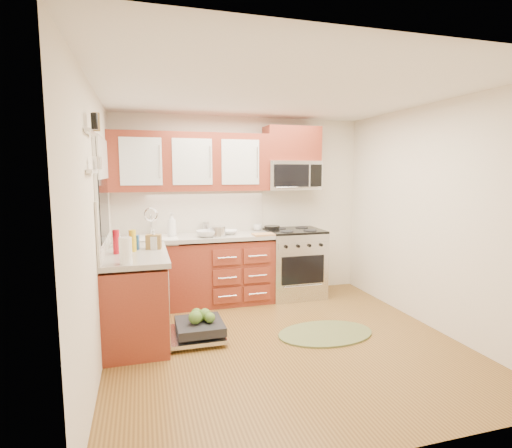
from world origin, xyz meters
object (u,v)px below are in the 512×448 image
object	(u,v)px
rug	(325,333)
microwave	(292,175)
dishwasher	(196,330)
paper_towel_roll	(126,251)
cup	(257,227)
sink	(152,247)
cutting_board	(265,234)
range	(294,263)
skillet	(272,227)
bowl_a	(229,232)
upper_cabinets	(191,162)
bowl_b	(207,234)
stock_pot	(217,231)

from	to	relation	value
rug	microwave	bearing A→B (deg)	83.45
dishwasher	rug	world-z (taller)	dishwasher
paper_towel_roll	cup	bearing A→B (deg)	44.01
sink	cutting_board	bearing A→B (deg)	-7.96
paper_towel_roll	cup	world-z (taller)	paper_towel_roll
range	skillet	size ratio (longest dim) A/B	4.31
rug	sink	bearing A→B (deg)	142.04
paper_towel_roll	sink	bearing A→B (deg)	79.69
sink	paper_towel_roll	world-z (taller)	paper_towel_roll
cutting_board	bowl_a	distance (m)	0.49
upper_cabinets	rug	xyz separation A→B (m)	(1.23, -1.53, -1.86)
cup	upper_cabinets	bearing A→B (deg)	-176.36
cutting_board	bowl_b	bearing A→B (deg)	175.17
paper_towel_roll	range	bearing A→B (deg)	33.48
range	bowl_b	distance (m)	1.36
upper_cabinets	stock_pot	size ratio (longest dim) A/B	9.29
range	skillet	distance (m)	0.59
cutting_board	paper_towel_roll	xyz separation A→B (m)	(-1.69, -1.24, 0.11)
sink	skillet	size ratio (longest dim) A/B	2.81
range	cutting_board	xyz separation A→B (m)	(-0.50, -0.21, 0.46)
microwave	dishwasher	distance (m)	2.55
paper_towel_roll	cup	distance (m)	2.38
bowl_b	cutting_board	bearing A→B (deg)	-4.83
paper_towel_roll	cutting_board	bearing A→B (deg)	36.24
microwave	paper_towel_roll	world-z (taller)	microwave
upper_cabinets	rug	world-z (taller)	upper_cabinets
microwave	cup	distance (m)	0.88
bowl_a	paper_towel_roll	bearing A→B (deg)	-130.88
dishwasher	bowl_a	world-z (taller)	bowl_a
microwave	paper_towel_roll	distance (m)	2.77
paper_towel_roll	cup	size ratio (longest dim) A/B	2.05
sink	bowl_b	size ratio (longest dim) A/B	2.33
upper_cabinets	cutting_board	distance (m)	1.35
skillet	cutting_board	bearing A→B (deg)	-120.99
upper_cabinets	range	world-z (taller)	upper_cabinets
cup	cutting_board	bearing A→B (deg)	-92.77
microwave	stock_pot	distance (m)	1.36
dishwasher	cup	size ratio (longest dim) A/B	5.91
stock_pot	upper_cabinets	bearing A→B (deg)	134.01
dishwasher	range	bearing A→B (deg)	36.27
cutting_board	dishwasher	bearing A→B (deg)	-138.50
stock_pot	bowl_a	distance (m)	0.24
skillet	cutting_board	world-z (taller)	skillet
skillet	bowl_a	xyz separation A→B (m)	(-0.66, -0.16, -0.02)
dishwasher	stock_pot	size ratio (longest dim) A/B	3.17
stock_pot	rug	bearing A→B (deg)	-52.40
rug	bowl_b	distance (m)	1.90
dishwasher	skillet	bearing A→B (deg)	45.59
stock_pot	cutting_board	xyz separation A→B (m)	(0.62, -0.06, -0.06)
rug	bowl_b	world-z (taller)	bowl_b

